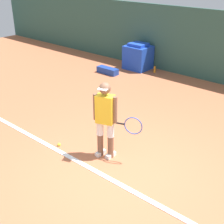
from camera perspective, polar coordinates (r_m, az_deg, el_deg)
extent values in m
plane|color=#B76642|center=(5.88, 0.92, -11.31)|extent=(24.00, 24.00, 0.00)
cube|color=white|center=(5.76, -0.37, -12.16)|extent=(21.60, 0.10, 0.01)
cylinder|color=brown|center=(6.30, -2.14, -5.98)|extent=(0.12, 0.12, 0.47)
cylinder|color=white|center=(6.10, -2.19, -2.94)|extent=(0.14, 0.14, 0.29)
cube|color=white|center=(6.40, -2.11, -7.48)|extent=(0.10, 0.24, 0.08)
cylinder|color=brown|center=(6.22, -0.26, -6.37)|extent=(0.12, 0.12, 0.47)
cylinder|color=white|center=(6.03, -0.27, -3.30)|extent=(0.14, 0.14, 0.29)
cube|color=white|center=(6.33, -0.25, -7.87)|extent=(0.10, 0.24, 0.08)
cube|color=yellow|center=(5.87, -1.27, 0.52)|extent=(0.39, 0.30, 0.56)
sphere|color=brown|center=(5.71, -1.32, 4.35)|extent=(0.22, 0.22, 0.22)
cube|color=white|center=(5.61, -1.70, 4.19)|extent=(0.21, 0.17, 0.02)
cylinder|color=brown|center=(5.94, -3.04, 0.96)|extent=(0.09, 0.09, 0.53)
cylinder|color=brown|center=(5.80, 0.53, 0.37)|extent=(0.09, 0.09, 0.53)
cylinder|color=black|center=(5.89, 1.43, -2.10)|extent=(0.20, 0.10, 0.03)
torus|color=#2851B2|center=(5.82, 3.91, -2.54)|extent=(0.34, 0.14, 0.36)
sphere|color=#D1E533|center=(6.77, -9.66, -5.88)|extent=(0.07, 0.07, 0.07)
cube|color=blue|center=(11.52, 4.78, 9.92)|extent=(0.87, 0.78, 0.84)
cube|color=blue|center=(11.40, 4.86, 12.19)|extent=(0.61, 0.55, 0.10)
cube|color=#1E3D99|center=(11.03, -0.82, 7.58)|extent=(0.80, 0.28, 0.21)
cylinder|color=orange|center=(11.24, 7.81, 7.74)|extent=(0.07, 0.07, 0.23)
cylinder|color=black|center=(11.20, 7.85, 8.35)|extent=(0.04, 0.04, 0.02)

